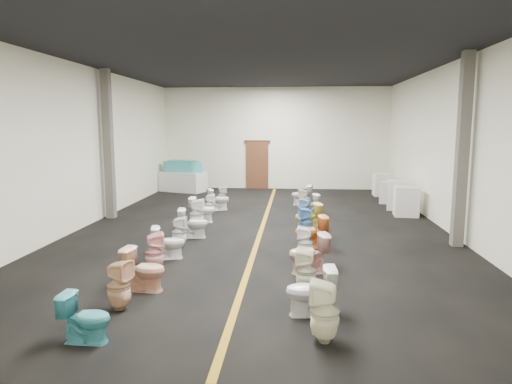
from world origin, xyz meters
The scene contains 41 objects.
floor centered at (0.00, 0.00, 0.00)m, with size 16.00×16.00×0.00m, color black.
ceiling centered at (0.00, 0.00, 4.50)m, with size 16.00×16.00×0.00m, color black.
wall_back centered at (0.00, 8.00, 2.25)m, with size 10.00×10.00×0.00m, color silver.
wall_front centered at (0.00, -8.00, 2.25)m, with size 10.00×10.00×0.00m, color silver.
wall_left centered at (-5.00, 0.00, 2.25)m, with size 16.00×16.00×0.00m, color silver.
wall_right centered at (5.00, 0.00, 2.25)m, with size 16.00×16.00×0.00m, color silver.
aisle_stripe centered at (0.00, 0.00, 0.00)m, with size 0.12×15.60×0.01m, color #9C7016.
back_door centered at (-0.80, 7.94, 1.05)m, with size 1.00×0.10×2.10m, color #562D19.
door_frame centered at (-0.80, 7.95, 2.12)m, with size 1.15×0.08×0.10m, color #331C11.
column_left centered at (-4.75, 1.00, 2.25)m, with size 0.25×0.25×4.50m, color #59544C.
column_right centered at (4.75, -1.50, 2.25)m, with size 0.25×0.25×4.50m, color #59544C.
display_table centered at (-3.92, 6.75, 0.42)m, with size 1.91×0.95×0.85m, color silver.
bathtub centered at (-3.92, 6.75, 1.07)m, with size 1.80×1.04×0.55m.
appliance_crate_a centered at (4.40, 2.09, 0.46)m, with size 0.72×0.72×0.92m, color silver.
appliance_crate_b centered at (4.40, 3.22, 0.49)m, with size 0.72×0.72×0.98m, color silver.
appliance_crate_c centered at (4.40, 4.45, 0.39)m, with size 0.69×0.69×0.78m, color beige.
appliance_crate_d centered at (4.40, 6.23, 0.45)m, with size 0.64×0.64×0.91m, color white.
toilet_left_0 centered at (-1.81, -6.96, 0.34)m, with size 0.37×0.66×0.67m, color teal.
toilet_left_1 centered at (-1.78, -5.90, 0.40)m, with size 0.36×0.37×0.80m, color #E2AF84.
toilet_left_2 centered at (-1.67, -5.04, 0.38)m, with size 0.42×0.74×0.76m, color #E6A685.
toilet_left_3 centered at (-1.82, -4.02, 0.39)m, with size 0.35×0.36×0.78m, color #F1A4A5.
toilet_left_4 centered at (-1.79, -3.12, 0.35)m, with size 0.40×0.69×0.71m, color white.
toilet_left_5 centered at (-1.78, -2.24, 0.37)m, with size 0.33×0.34×0.74m, color silver.
toilet_left_6 centered at (-1.66, -1.27, 0.38)m, with size 0.42×0.74×0.75m, color white.
toilet_left_7 centered at (-1.78, -0.32, 0.42)m, with size 0.38×0.39×0.85m, color white.
toilet_left_8 centered at (-1.82, 0.60, 0.37)m, with size 0.42×0.73×0.75m, color white.
toilet_left_9 centered at (-1.79, 1.66, 0.34)m, with size 0.31×0.31×0.68m, color white.
toilet_left_10 centered at (-1.66, 2.53, 0.37)m, with size 0.41×0.72×0.74m, color white.
toilet_left_11 centered at (-1.71, 3.56, 0.34)m, with size 0.31×0.31×0.68m, color silver.
toilet_right_0 centered at (1.31, -6.70, 0.42)m, with size 0.38×0.39×0.85m, color #EEE7C2.
toilet_right_1 centered at (1.16, -5.85, 0.38)m, with size 0.42×0.74×0.76m, color white.
toilet_right_2 centered at (1.11, -4.87, 0.38)m, with size 0.34×0.35×0.76m, color #ECE4C5.
toilet_right_3 centered at (1.19, -3.86, 0.39)m, with size 0.44×0.76×0.78m, color #DCA098.
toilet_right_4 centered at (1.14, -2.92, 0.36)m, with size 0.32×0.33×0.72m, color white.
toilet_right_5 centered at (1.29, -2.01, 0.38)m, with size 0.43×0.75×0.76m, color orange.
toilet_right_6 centered at (1.19, -1.05, 0.39)m, with size 0.35×0.36×0.79m, color #619DD1.
toilet_right_7 centered at (1.27, -0.12, 0.37)m, with size 0.41×0.72×0.73m, color #F0D556.
toilet_right_8 centered at (1.23, 0.80, 0.36)m, with size 0.33×0.33×0.73m, color #729FD0.
toilet_right_9 centered at (1.32, 1.78, 0.35)m, with size 0.39×0.69×0.70m, color silver.
toilet_right_10 centered at (1.20, 2.75, 0.36)m, with size 0.32×0.33×0.72m, color beige.
toilet_right_11 centered at (1.15, 3.72, 0.37)m, with size 0.41×0.73×0.74m, color white.
Camera 1 is at (0.91, -12.43, 2.85)m, focal length 32.00 mm.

